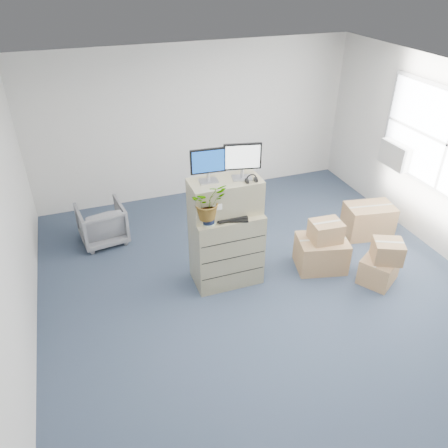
{
  "coord_description": "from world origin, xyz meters",
  "views": [
    {
      "loc": [
        -2.1,
        -3.99,
        4.06
      ],
      "look_at": [
        -0.53,
        0.4,
        1.14
      ],
      "focal_mm": 35.0,
      "sensor_mm": 36.0,
      "label": 1
    }
  ],
  "objects_px": {
    "filing_cabinet_lower": "(226,247)",
    "monitor_left": "(208,164)",
    "potted_plant": "(208,205)",
    "office_chair": "(102,222)",
    "keyboard": "(231,218)",
    "water_bottle": "(230,201)",
    "monitor_right": "(242,159)"
  },
  "relations": [
    {
      "from": "filing_cabinet_lower",
      "to": "monitor_left",
      "type": "distance_m",
      "value": 1.29
    },
    {
      "from": "potted_plant",
      "to": "office_chair",
      "type": "bearing_deg",
      "value": 125.64
    },
    {
      "from": "monitor_left",
      "to": "keyboard",
      "type": "bearing_deg",
      "value": -43.53
    },
    {
      "from": "keyboard",
      "to": "water_bottle",
      "type": "xyz_separation_m",
      "value": [
        0.08,
        0.24,
        0.12
      ]
    },
    {
      "from": "potted_plant",
      "to": "filing_cabinet_lower",
      "type": "bearing_deg",
      "value": 25.92
    },
    {
      "from": "filing_cabinet_lower",
      "to": "keyboard",
      "type": "bearing_deg",
      "value": -87.89
    },
    {
      "from": "keyboard",
      "to": "office_chair",
      "type": "distance_m",
      "value": 2.47
    },
    {
      "from": "keyboard",
      "to": "office_chair",
      "type": "xyz_separation_m",
      "value": [
        -1.56,
        1.75,
        -0.75
      ]
    },
    {
      "from": "monitor_right",
      "to": "office_chair",
      "type": "bearing_deg",
      "value": 150.75
    },
    {
      "from": "monitor_right",
      "to": "water_bottle",
      "type": "xyz_separation_m",
      "value": [
        -0.14,
        0.05,
        -0.6
      ]
    },
    {
      "from": "monitor_right",
      "to": "keyboard",
      "type": "height_order",
      "value": "monitor_right"
    },
    {
      "from": "office_chair",
      "to": "monitor_right",
      "type": "bearing_deg",
      "value": 131.14
    },
    {
      "from": "monitor_right",
      "to": "water_bottle",
      "type": "bearing_deg",
      "value": 171.39
    },
    {
      "from": "filing_cabinet_lower",
      "to": "office_chair",
      "type": "bearing_deg",
      "value": 134.26
    },
    {
      "from": "keyboard",
      "to": "office_chair",
      "type": "relative_size",
      "value": 0.63
    },
    {
      "from": "keyboard",
      "to": "office_chair",
      "type": "bearing_deg",
      "value": 150.01
    },
    {
      "from": "filing_cabinet_lower",
      "to": "office_chair",
      "type": "height_order",
      "value": "filing_cabinet_lower"
    },
    {
      "from": "filing_cabinet_lower",
      "to": "water_bottle",
      "type": "relative_size",
      "value": 4.08
    },
    {
      "from": "filing_cabinet_lower",
      "to": "water_bottle",
      "type": "height_order",
      "value": "water_bottle"
    },
    {
      "from": "monitor_left",
      "to": "keyboard",
      "type": "relative_size",
      "value": 1.01
    },
    {
      "from": "monitor_left",
      "to": "monitor_right",
      "type": "relative_size",
      "value": 0.95
    },
    {
      "from": "monitor_right",
      "to": "monitor_left",
      "type": "bearing_deg",
      "value": -175.31
    },
    {
      "from": "monitor_left",
      "to": "water_bottle",
      "type": "height_order",
      "value": "monitor_left"
    },
    {
      "from": "water_bottle",
      "to": "office_chair",
      "type": "xyz_separation_m",
      "value": [
        -1.64,
        1.52,
        -0.87
      ]
    },
    {
      "from": "filing_cabinet_lower",
      "to": "potted_plant",
      "type": "height_order",
      "value": "potted_plant"
    },
    {
      "from": "monitor_right",
      "to": "potted_plant",
      "type": "relative_size",
      "value": 0.89
    },
    {
      "from": "potted_plant",
      "to": "office_chair",
      "type": "distance_m",
      "value": 2.38
    },
    {
      "from": "water_bottle",
      "to": "potted_plant",
      "type": "height_order",
      "value": "potted_plant"
    },
    {
      "from": "monitor_left",
      "to": "keyboard",
      "type": "distance_m",
      "value": 0.78
    },
    {
      "from": "keyboard",
      "to": "potted_plant",
      "type": "relative_size",
      "value": 0.83
    },
    {
      "from": "keyboard",
      "to": "potted_plant",
      "type": "bearing_deg",
      "value": -162.25
    },
    {
      "from": "potted_plant",
      "to": "office_chair",
      "type": "relative_size",
      "value": 0.75
    }
  ]
}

